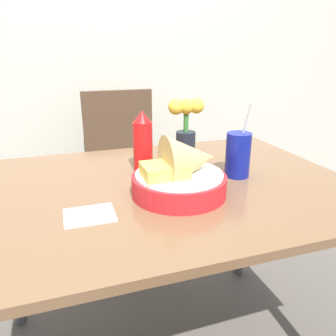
{
  "coord_description": "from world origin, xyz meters",
  "views": [
    {
      "loc": [
        -0.28,
        -0.91,
        1.12
      ],
      "look_at": [
        0.01,
        -0.03,
        0.79
      ],
      "focal_mm": 35.0,
      "sensor_mm": 36.0,
      "label": 1
    }
  ],
  "objects": [
    {
      "name": "dining_table",
      "position": [
        0.0,
        0.0,
        0.64
      ],
      "size": [
        1.2,
        0.85,
        0.73
      ],
      "color": "brown",
      "rests_on": "ground_plane"
    },
    {
      "name": "food_basket",
      "position": [
        0.03,
        -0.09,
        0.79
      ],
      "size": [
        0.27,
        0.27,
        0.18
      ],
      "color": "red",
      "rests_on": "dining_table"
    },
    {
      "name": "chair_far_window",
      "position": [
        0.04,
        0.87,
        0.54
      ],
      "size": [
        0.4,
        0.4,
        0.92
      ],
      "color": "#473323",
      "rests_on": "ground_plane"
    },
    {
      "name": "flower_vase",
      "position": [
        0.18,
        0.25,
        0.86
      ],
      "size": [
        0.14,
        0.08,
        0.22
      ],
      "color": "black",
      "rests_on": "dining_table"
    },
    {
      "name": "drink_cup",
      "position": [
        0.26,
        -0.01,
        0.8
      ],
      "size": [
        0.08,
        0.08,
        0.25
      ],
      "color": "navy",
      "rests_on": "dining_table"
    },
    {
      "name": "napkin",
      "position": [
        -0.24,
        -0.15,
        0.73
      ],
      "size": [
        0.13,
        0.1,
        0.01
      ],
      "color": "white",
      "rests_on": "dining_table"
    },
    {
      "name": "wall_window",
      "position": [
        0.0,
        1.25,
        1.3
      ],
      "size": [
        7.0,
        0.06,
        2.6
      ],
      "color": "#B7B2A3",
      "rests_on": "ground_plane"
    },
    {
      "name": "ketchup_bottle",
      "position": [
        -0.02,
        0.13,
        0.83
      ],
      "size": [
        0.07,
        0.07,
        0.21
      ],
      "color": "red",
      "rests_on": "dining_table"
    }
  ]
}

